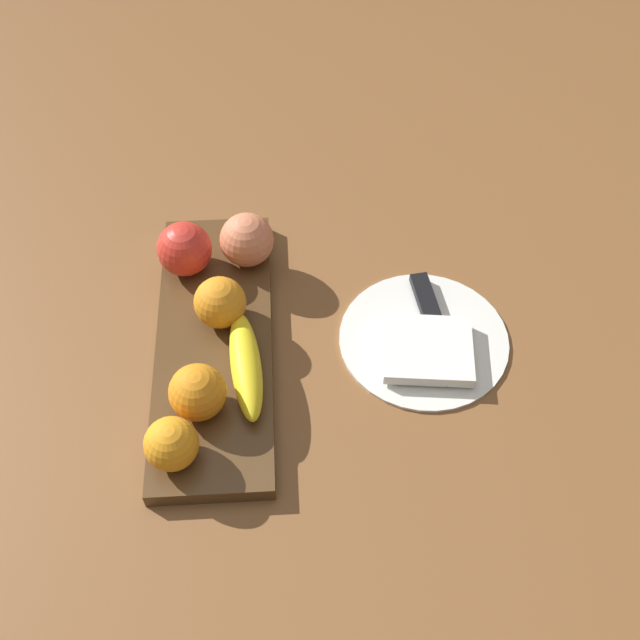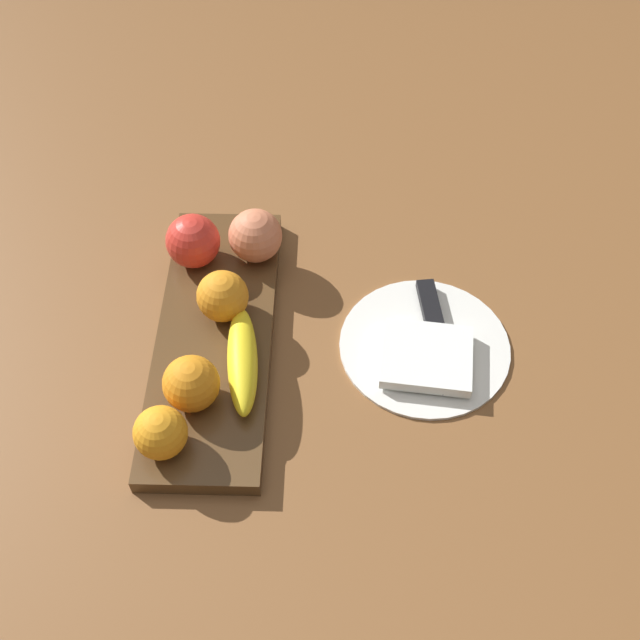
% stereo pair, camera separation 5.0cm
% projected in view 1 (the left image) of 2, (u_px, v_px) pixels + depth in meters
% --- Properties ---
extents(ground_plane, '(2.40, 2.40, 0.00)m').
position_uv_depth(ground_plane, '(243.00, 322.00, 1.06)').
color(ground_plane, brown).
extents(fruit_tray, '(0.43, 0.15, 0.02)m').
position_uv_depth(fruit_tray, '(215.00, 345.00, 1.02)').
color(fruit_tray, '#52381E').
rests_on(fruit_tray, ground_plane).
extents(apple, '(0.07, 0.07, 0.07)m').
position_uv_depth(apple, '(184.00, 249.00, 1.06)').
color(apple, red).
rests_on(apple, fruit_tray).
extents(banana, '(0.16, 0.05, 0.04)m').
position_uv_depth(banana, '(246.00, 365.00, 0.97)').
color(banana, yellow).
rests_on(banana, fruit_tray).
extents(orange_near_apple, '(0.06, 0.06, 0.06)m').
position_uv_depth(orange_near_apple, '(171.00, 444.00, 0.89)').
color(orange_near_apple, orange).
rests_on(orange_near_apple, fruit_tray).
extents(orange_near_banana, '(0.07, 0.07, 0.07)m').
position_uv_depth(orange_near_banana, '(220.00, 302.00, 1.01)').
color(orange_near_banana, orange).
rests_on(orange_near_banana, fruit_tray).
extents(orange_center, '(0.07, 0.07, 0.07)m').
position_uv_depth(orange_center, '(197.00, 392.00, 0.92)').
color(orange_center, orange).
rests_on(orange_center, fruit_tray).
extents(peach, '(0.07, 0.07, 0.07)m').
position_uv_depth(peach, '(247.00, 240.00, 1.07)').
color(peach, '#DD7B56').
rests_on(peach, fruit_tray).
extents(dinner_plate, '(0.22, 0.22, 0.01)m').
position_uv_depth(dinner_plate, '(424.00, 338.00, 1.04)').
color(dinner_plate, white).
rests_on(dinner_plate, ground_plane).
extents(folded_napkin, '(0.11, 0.12, 0.02)m').
position_uv_depth(folded_napkin, '(428.00, 350.00, 1.01)').
color(folded_napkin, white).
rests_on(folded_napkin, dinner_plate).
extents(knife, '(0.18, 0.04, 0.01)m').
position_uv_depth(knife, '(429.00, 310.00, 1.06)').
color(knife, silver).
rests_on(knife, dinner_plate).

